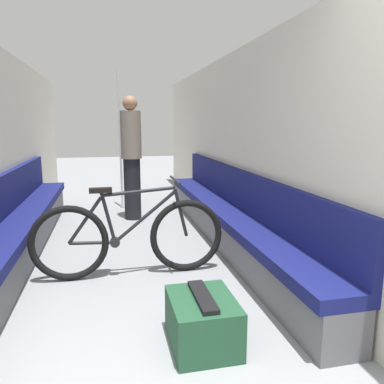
% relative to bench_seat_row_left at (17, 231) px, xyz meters
% --- Properties ---
extents(wall_right, '(0.10, 9.43, 2.28)m').
position_rel_bench_seat_row_left_xyz_m(wall_right, '(2.56, 0.06, 0.84)').
color(wall_right, beige).
rests_on(wall_right, ground).
extents(bench_seat_row_left, '(0.40, 4.77, 0.88)m').
position_rel_bench_seat_row_left_xyz_m(bench_seat_row_left, '(0.00, 0.00, 0.00)').
color(bench_seat_row_left, '#5B5B60').
rests_on(bench_seat_row_left, ground).
extents(bench_seat_row_right, '(0.40, 4.77, 0.88)m').
position_rel_bench_seat_row_left_xyz_m(bench_seat_row_right, '(2.34, 0.00, 0.00)').
color(bench_seat_row_right, '#5B5B60').
rests_on(bench_seat_row_right, ground).
extents(bicycle, '(1.79, 0.46, 0.91)m').
position_rel_bench_seat_row_left_xyz_m(bicycle, '(1.14, -0.74, 0.07)').
color(bicycle, black).
rests_on(bicycle, ground).
extents(grab_pole_near, '(0.08, 0.08, 2.26)m').
position_rel_bench_seat_row_left_xyz_m(grab_pole_near, '(1.18, 2.21, 0.81)').
color(grab_pole_near, gray).
rests_on(grab_pole_near, ground).
extents(passenger_standing, '(0.30, 0.30, 1.80)m').
position_rel_bench_seat_row_left_xyz_m(passenger_standing, '(1.31, 1.40, 0.64)').
color(passenger_standing, black).
rests_on(passenger_standing, ground).
extents(luggage_bag, '(0.41, 0.52, 0.35)m').
position_rel_bench_seat_row_left_xyz_m(luggage_bag, '(1.53, -1.98, -0.13)').
color(luggage_bag, '#1E472D').
rests_on(luggage_bag, ground).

